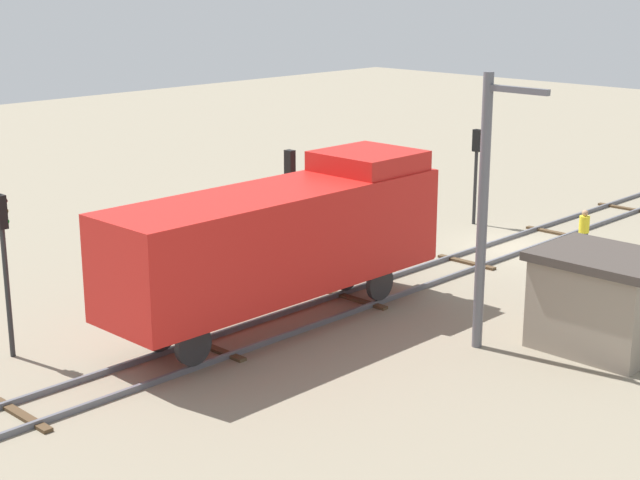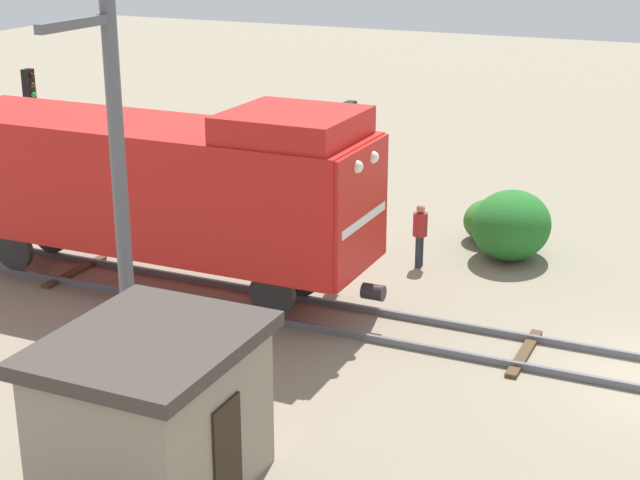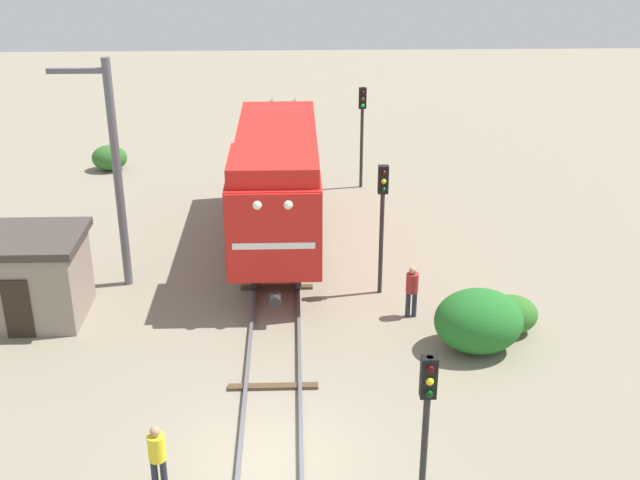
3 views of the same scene
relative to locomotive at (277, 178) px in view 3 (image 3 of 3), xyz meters
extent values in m
plane|color=gray|center=(0.00, -11.98, -2.77)|extent=(105.35, 105.35, 0.00)
cube|color=#595960|center=(-0.72, -11.98, -2.69)|extent=(0.10, 70.24, 0.16)
cube|color=#595960|center=(0.72, -11.98, -2.69)|extent=(0.10, 70.24, 0.16)
cube|color=#4C3823|center=(0.00, -9.06, -2.73)|extent=(2.40, 0.24, 0.09)
cube|color=#4C3823|center=(0.00, -3.21, -2.73)|extent=(2.40, 0.24, 0.09)
cube|color=#4C3823|center=(0.00, 2.65, -2.73)|extent=(2.40, 0.24, 0.09)
cube|color=#4C3823|center=(0.00, 8.50, -2.73)|extent=(2.40, 0.24, 0.09)
cube|color=#4C3823|center=(0.00, 14.35, -2.73)|extent=(2.40, 0.24, 0.09)
cube|color=#4C3823|center=(0.00, 20.21, -2.73)|extent=(2.40, 0.24, 0.09)
cube|color=red|center=(0.00, 0.24, -0.06)|extent=(2.90, 11.00, 2.90)
cube|color=red|center=(0.00, -3.66, 1.69)|extent=(2.75, 2.80, 0.60)
cube|color=red|center=(0.00, -5.31, -0.06)|extent=(2.84, 0.10, 2.84)
cube|color=white|center=(0.00, -5.35, -0.26)|extent=(2.46, 0.06, 0.20)
sphere|color=white|center=(-0.45, -5.36, 1.04)|extent=(0.28, 0.28, 0.28)
sphere|color=white|center=(0.45, -5.36, 1.04)|extent=(0.28, 0.28, 0.28)
cylinder|color=#262628|center=(0.00, -5.61, -1.91)|extent=(0.36, 0.50, 0.36)
cylinder|color=#262628|center=(-0.72, -3.46, -2.06)|extent=(0.18, 1.10, 1.10)
cylinder|color=#262628|center=(0.72, -3.46, -2.06)|extent=(0.18, 1.10, 1.10)
cylinder|color=#262628|center=(-0.72, 3.94, -2.06)|extent=(0.18, 1.10, 1.10)
cylinder|color=#262628|center=(0.72, 3.94, -2.06)|extent=(0.18, 1.10, 1.10)
cylinder|color=#262628|center=(3.20, -13.97, -0.80)|extent=(0.14, 0.14, 3.94)
cube|color=black|center=(3.20, -13.97, 0.72)|extent=(0.32, 0.24, 0.90)
sphere|color=#390606|center=(3.20, -14.11, 0.99)|extent=(0.16, 0.16, 0.16)
sphere|color=yellow|center=(3.20, -14.11, 0.71)|extent=(0.16, 0.16, 0.16)
sphere|color=black|center=(3.20, -14.11, 0.43)|extent=(0.16, 0.16, 0.16)
cylinder|color=#262628|center=(3.40, -3.58, -0.58)|extent=(0.14, 0.14, 4.38)
cube|color=black|center=(3.40, -3.58, 1.16)|extent=(0.32, 0.24, 0.90)
sphere|color=#390606|center=(3.40, -3.72, 1.43)|extent=(0.16, 0.16, 0.16)
sphere|color=yellow|center=(3.40, -3.72, 1.15)|extent=(0.16, 0.16, 0.16)
sphere|color=black|center=(3.40, -3.72, 0.87)|extent=(0.16, 0.16, 0.16)
cylinder|color=#262628|center=(3.60, 6.73, -0.53)|extent=(0.14, 0.14, 4.48)
cube|color=black|center=(3.60, 6.73, 1.26)|extent=(0.32, 0.24, 0.90)
sphere|color=#390606|center=(3.60, 6.59, 1.53)|extent=(0.16, 0.16, 0.16)
sphere|color=#3C3306|center=(3.60, 6.59, 1.25)|extent=(0.16, 0.16, 0.16)
sphere|color=green|center=(3.60, 6.59, 0.97)|extent=(0.16, 0.16, 0.16)
cylinder|color=#262B38|center=(-2.50, -12.96, -2.35)|extent=(0.15, 0.15, 0.85)
cylinder|color=#262B38|center=(-2.30, -12.96, -2.35)|extent=(0.15, 0.15, 0.85)
cylinder|color=yellow|center=(-2.40, -12.96, -1.61)|extent=(0.38, 0.38, 0.62)
sphere|color=tan|center=(-2.40, -12.96, -1.19)|extent=(0.23, 0.23, 0.23)
cylinder|color=#262B38|center=(4.10, -5.26, -2.35)|extent=(0.15, 0.15, 0.85)
cylinder|color=#262B38|center=(4.30, -5.26, -2.35)|extent=(0.15, 0.15, 0.85)
cylinder|color=maroon|center=(4.20, -5.26, -1.61)|extent=(0.38, 0.38, 0.62)
sphere|color=tan|center=(4.20, -5.26, -1.19)|extent=(0.23, 0.23, 0.23)
cylinder|color=#595960|center=(-5.00, -2.65, 1.02)|extent=(0.28, 0.28, 7.58)
cube|color=#595960|center=(-5.90, -2.65, 4.41)|extent=(1.80, 0.16, 0.16)
cube|color=gray|center=(-7.50, -4.85, -1.52)|extent=(3.20, 2.60, 2.50)
cube|color=#3F3833|center=(-7.50, -4.85, -0.15)|extent=(3.50, 2.90, 0.24)
cube|color=#2D2319|center=(-7.50, -6.17, -1.82)|extent=(0.80, 0.06, 1.90)
ellipsoid|color=#226A26|center=(5.83, -7.26, -1.85)|extent=(2.54, 2.08, 1.85)
ellipsoid|color=#2E6526|center=(-8.11, 9.51, -2.17)|extent=(1.65, 1.35, 1.20)
ellipsoid|color=#336B26|center=(7.05, -6.28, -2.20)|extent=(1.59, 1.30, 1.15)
camera|label=1|loc=(-19.67, 18.71, 7.25)|focal=55.00mm
camera|label=2|loc=(-18.88, -12.94, 6.21)|focal=55.00mm
camera|label=3|loc=(0.65, -27.09, 9.35)|focal=45.00mm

